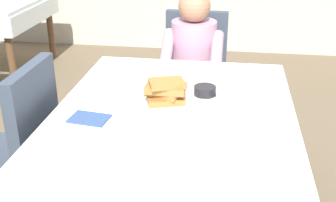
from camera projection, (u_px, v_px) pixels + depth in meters
name	position (u px, v px, depth m)	size (l,w,h in m)	color
dining_table_main	(173.00, 132.00, 1.98)	(1.12, 1.52, 0.74)	white
chair_diner	(194.00, 70.00, 3.09)	(0.44, 0.45, 0.93)	#384251
diner_person	(193.00, 58.00, 2.89)	(0.40, 0.43, 1.12)	#B2849E
chair_left_side	(19.00, 142.00, 2.14)	(0.45, 0.44, 0.93)	#384251
plate_breakfast	(165.00, 103.00, 2.04)	(0.28, 0.28, 0.02)	white
breakfast_stack	(166.00, 91.00, 2.01)	(0.20, 0.19, 0.11)	#A36B33
cup_coffee	(225.00, 94.00, 2.04)	(0.11, 0.08, 0.08)	white
bowl_butter	(205.00, 91.00, 2.14)	(0.11, 0.11, 0.04)	black
syrup_pitcher	(122.00, 87.00, 2.14)	(0.08, 0.08, 0.07)	silver
fork_left_of_plate	(125.00, 103.00, 2.05)	(0.18, 0.01, 0.01)	silver
knife_right_of_plate	(204.00, 108.00, 2.00)	(0.20, 0.01, 0.01)	silver
spoon_near_edge	(162.00, 136.00, 1.76)	(0.15, 0.01, 0.01)	silver
napkin_folded	(89.00, 119.00, 1.90)	(0.17, 0.12, 0.01)	#334C7F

